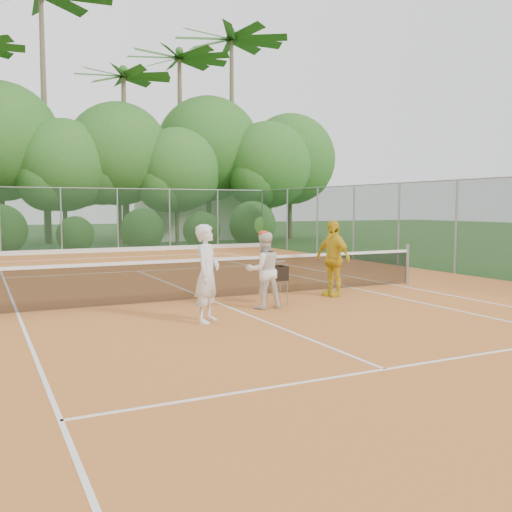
{
  "coord_description": "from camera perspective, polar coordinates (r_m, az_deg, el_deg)",
  "views": [
    {
      "loc": [
        -4.81,
        -12.28,
        2.18
      ],
      "look_at": [
        0.65,
        -1.2,
        1.1
      ],
      "focal_mm": 40.0,
      "sensor_mm": 36.0,
      "label": 1
    }
  ],
  "objects": [
    {
      "name": "ground",
      "position": [
        13.36,
        -4.8,
        -4.41
      ],
      "size": [
        120.0,
        120.0,
        0.0
      ],
      "primitive_type": "plane",
      "color": "#214418",
      "rests_on": "ground"
    },
    {
      "name": "clay_court",
      "position": [
        13.36,
        -4.8,
        -4.37
      ],
      "size": [
        18.0,
        36.0,
        0.02
      ],
      "primitive_type": "cube",
      "color": "#BE6B2B",
      "rests_on": "ground"
    },
    {
      "name": "club_building",
      "position": [
        38.82,
        -5.41,
        3.97
      ],
      "size": [
        8.0,
        5.0,
        3.0
      ],
      "primitive_type": "cube",
      "color": "beige",
      "rests_on": "ground"
    },
    {
      "name": "tennis_net",
      "position": [
        13.29,
        -4.82,
        -2.14
      ],
      "size": [
        11.97,
        0.1,
        1.1
      ],
      "color": "gray",
      "rests_on": "clay_court"
    },
    {
      "name": "player_white",
      "position": [
        10.62,
        -4.9,
        -1.76
      ],
      "size": [
        0.78,
        0.78,
        1.83
      ],
      "primitive_type": "imported",
      "rotation": [
        0.0,
        0.0,
        0.81
      ],
      "color": "silver",
      "rests_on": "clay_court"
    },
    {
      "name": "player_center_grp",
      "position": [
        12.04,
        0.75,
        -1.4
      ],
      "size": [
        0.82,
        0.65,
        1.65
      ],
      "color": "silver",
      "rests_on": "clay_court"
    },
    {
      "name": "player_yellow",
      "position": [
        13.82,
        7.68,
        -0.22
      ],
      "size": [
        0.63,
        1.14,
        1.83
      ],
      "primitive_type": "imported",
      "rotation": [
        0.0,
        0.0,
        -1.39
      ],
      "color": "gold",
      "rests_on": "clay_court"
    },
    {
      "name": "ball_hopper",
      "position": [
        12.55,
        2.13,
        -1.81
      ],
      "size": [
        0.37,
        0.37,
        0.85
      ],
      "rotation": [
        0.0,
        0.0,
        0.21
      ],
      "color": "gray",
      "rests_on": "clay_court"
    },
    {
      "name": "stray_ball_a",
      "position": [
        23.67,
        -11.47,
        -0.26
      ],
      "size": [
        0.07,
        0.07,
        0.07
      ],
      "primitive_type": "sphere",
      "color": "#B5CC2F",
      "rests_on": "clay_court"
    },
    {
      "name": "stray_ball_b",
      "position": [
        26.92,
        -9.36,
        0.4
      ],
      "size": [
        0.07,
        0.07,
        0.07
      ],
      "primitive_type": "sphere",
      "color": "yellow",
      "rests_on": "clay_court"
    },
    {
      "name": "stray_ball_c",
      "position": [
        23.95,
        -7.7,
        -0.14
      ],
      "size": [
        0.07,
        0.07,
        0.07
      ],
      "primitive_type": "sphere",
      "color": "#D8E735",
      "rests_on": "clay_court"
    },
    {
      "name": "court_markings",
      "position": [
        13.36,
        -4.8,
        -4.31
      ],
      "size": [
        11.03,
        23.83,
        0.01
      ],
      "color": "white",
      "rests_on": "clay_court"
    },
    {
      "name": "fence_back",
      "position": [
        27.71,
        -16.26,
        3.43
      ],
      "size": [
        18.07,
        0.07,
        3.0
      ],
      "color": "#19381E",
      "rests_on": "clay_court"
    },
    {
      "name": "tropical_treeline",
      "position": [
        33.22,
        -15.54,
        9.89
      ],
      "size": [
        32.1,
        8.49,
        15.03
      ],
      "color": "brown",
      "rests_on": "ground"
    }
  ]
}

